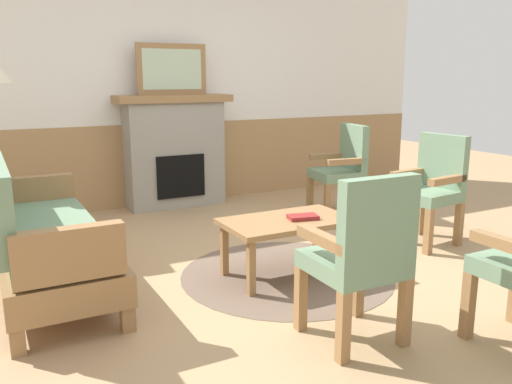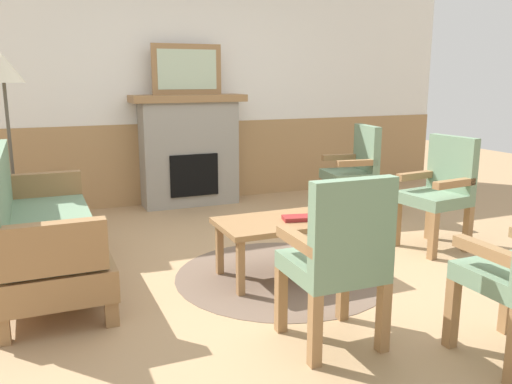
# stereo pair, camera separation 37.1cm
# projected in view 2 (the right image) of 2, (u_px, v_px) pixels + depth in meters

# --- Properties ---
(ground_plane) EXTENTS (14.00, 14.00, 0.00)m
(ground_plane) POSITION_uv_depth(u_px,v_px,m) (273.00, 269.00, 4.14)
(ground_plane) COLOR tan
(wall_back) EXTENTS (7.20, 0.14, 2.70)m
(wall_back) POSITION_uv_depth(u_px,v_px,m) (182.00, 91.00, 6.20)
(wall_back) COLOR white
(wall_back) RESTS_ON ground_plane
(fireplace) EXTENTS (1.30, 0.44, 1.28)m
(fireplace) POSITION_uv_depth(u_px,v_px,m) (189.00, 149.00, 6.11)
(fireplace) COLOR gray
(fireplace) RESTS_ON ground_plane
(framed_picture) EXTENTS (0.80, 0.04, 0.56)m
(framed_picture) POSITION_uv_depth(u_px,v_px,m) (187.00, 69.00, 5.92)
(framed_picture) COLOR olive
(framed_picture) RESTS_ON fireplace
(couch) EXTENTS (0.70, 1.80, 0.98)m
(couch) POSITION_uv_depth(u_px,v_px,m) (42.00, 232.00, 3.75)
(couch) COLOR olive
(couch) RESTS_ON ground_plane
(coffee_table) EXTENTS (0.96, 0.56, 0.44)m
(coffee_table) POSITION_uv_depth(u_px,v_px,m) (282.00, 227.00, 3.92)
(coffee_table) COLOR olive
(coffee_table) RESTS_ON ground_plane
(round_rug) EXTENTS (1.61, 1.61, 0.01)m
(round_rug) POSITION_uv_depth(u_px,v_px,m) (282.00, 275.00, 4.00)
(round_rug) COLOR brown
(round_rug) RESTS_ON ground_plane
(book_on_table) EXTENTS (0.24, 0.18, 0.03)m
(book_on_table) POSITION_uv_depth(u_px,v_px,m) (298.00, 218.00, 3.90)
(book_on_table) COLOR maroon
(book_on_table) RESTS_ON coffee_table
(armchair_near_fireplace) EXTENTS (0.54, 0.54, 0.98)m
(armchair_near_fireplace) POSITION_uv_depth(u_px,v_px,m) (355.00, 167.00, 5.59)
(armchair_near_fireplace) COLOR olive
(armchair_near_fireplace) RESTS_ON ground_plane
(armchair_by_window_left) EXTENTS (0.53, 0.53, 0.98)m
(armchair_by_window_left) POSITION_uv_depth(u_px,v_px,m) (440.00, 188.00, 4.56)
(armchair_by_window_left) COLOR olive
(armchair_by_window_left) RESTS_ON ground_plane
(armchair_front_center) EXTENTS (0.49, 0.49, 0.98)m
(armchair_front_center) POSITION_uv_depth(u_px,v_px,m) (339.00, 255.00, 2.84)
(armchair_front_center) COLOR olive
(armchair_front_center) RESTS_ON ground_plane
(floor_lamp_by_couch) EXTENTS (0.36, 0.36, 1.68)m
(floor_lamp_by_couch) POSITION_uv_depth(u_px,v_px,m) (4.00, 80.00, 4.54)
(floor_lamp_by_couch) COLOR #332D28
(floor_lamp_by_couch) RESTS_ON ground_plane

